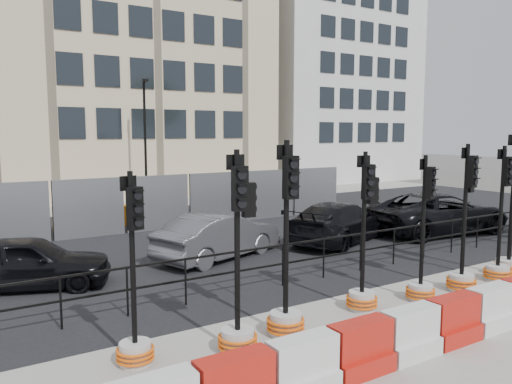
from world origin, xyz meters
TOP-DOWN VIEW (x-y plane):
  - ground at (0.00, 0.00)m, footprint 120.00×120.00m
  - sidewalk_near at (0.00, -3.00)m, footprint 40.00×6.00m
  - road at (0.00, 7.00)m, footprint 40.00×14.00m
  - sidewalk_far at (0.00, 16.00)m, footprint 40.00×4.00m
  - building_cream at (2.00, 21.99)m, footprint 15.00×10.06m
  - building_white at (17.00, 21.99)m, footprint 12.00×9.06m
  - kerb_railing at (0.00, 1.20)m, footprint 18.00×0.04m
  - heras_fencing at (-0.49, 9.71)m, footprint 14.33×1.72m
  - lamp_post_far at (0.50, 14.98)m, footprint 0.12×0.56m
  - barrier_row at (0.00, -2.80)m, footprint 14.65×0.50m
  - traffic_signal_a at (-5.31, -0.78)m, footprint 0.58×0.58m
  - traffic_signal_b at (-3.77, -1.25)m, footprint 0.64×0.64m
  - traffic_signal_c at (-2.73, -1.09)m, footprint 0.67×0.67m
  - traffic_signal_d at (-0.72, -0.88)m, footprint 0.62×0.62m
  - traffic_signal_e at (0.71, -1.12)m, footprint 0.60×0.60m
  - traffic_signal_f at (2.01, -1.17)m, footprint 0.65×0.65m
  - traffic_signal_g at (3.38, -1.15)m, footprint 0.63×0.63m
  - traffic_signal_h at (3.97, -1.06)m, footprint 0.70×0.70m
  - car_a at (-6.16, 4.13)m, footprint 3.83×4.56m
  - car_b at (-1.23, 4.27)m, footprint 3.82×4.79m
  - car_c at (3.04, 4.09)m, footprint 4.93×5.77m
  - car_d at (6.93, 3.34)m, footprint 3.57×5.72m

SIDE VIEW (x-z plane):
  - ground at x=0.00m, z-range 0.00..0.00m
  - sidewalk_near at x=0.00m, z-range 0.00..0.02m
  - sidewalk_far at x=0.00m, z-range 0.00..0.02m
  - road at x=0.00m, z-range 0.00..0.03m
  - barrier_row at x=0.00m, z-range -0.03..0.77m
  - traffic_signal_a at x=-5.31m, z-range -0.87..2.09m
  - car_a at x=-6.16m, z-range 0.00..1.23m
  - traffic_signal_e at x=0.71m, z-range -0.90..2.16m
  - car_b at x=-1.23m, z-range 0.00..1.30m
  - car_c at x=3.04m, z-range 0.00..1.31m
  - traffic_signal_g at x=3.38m, z-range -0.94..2.27m
  - kerb_railing at x=0.00m, z-range 0.19..1.19m
  - traffic_signal_c at x=-2.73m, z-range -1.00..2.40m
  - heras_fencing at x=-0.49m, z-range -0.29..1.71m
  - car_d at x=6.93m, z-range 0.00..1.44m
  - traffic_signal_h at x=3.97m, z-range -1.04..2.51m
  - traffic_signal_d at x=-0.72m, z-range -0.83..2.33m
  - traffic_signal_b at x=-3.77m, z-range -0.85..2.41m
  - traffic_signal_f at x=2.01m, z-range -0.86..2.42m
  - lamp_post_far at x=0.50m, z-range 0.22..6.22m
  - building_white at x=17.00m, z-range 0.00..16.00m
  - building_cream at x=2.00m, z-range 0.00..18.00m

